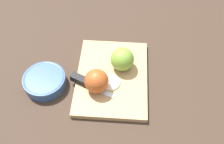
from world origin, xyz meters
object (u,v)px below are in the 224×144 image
Objects in this scene: knife at (83,81)px; bowl at (45,81)px; apple_half_left at (122,59)px; apple_half_right at (97,81)px.

knife is 0.13m from bowl.
apple_half_right is at bearing -150.08° from apple_half_left.
bowl is (0.04, -0.26, -0.04)m from apple_half_left.
knife is at bearing -123.57° from apple_half_right.
apple_half_left reaches higher than knife.
apple_half_left is at bearing 56.36° from knife.
bowl is (-0.02, -0.13, -0.01)m from knife.
apple_half_left is at bearing 127.19° from apple_half_right.
knife is (-0.02, -0.04, -0.03)m from apple_half_right.
bowl is (-0.04, -0.17, -0.04)m from apple_half_right.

